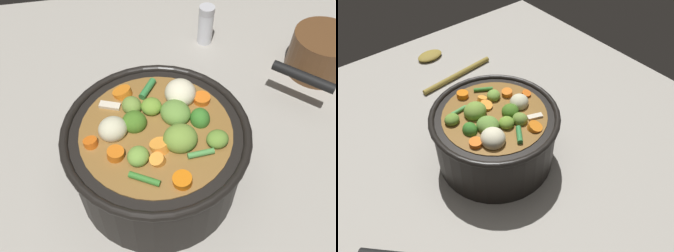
# 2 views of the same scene
# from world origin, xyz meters

# --- Properties ---
(ground_plane) EXTENTS (1.10, 1.10, 0.00)m
(ground_plane) POSITION_xyz_m (0.00, 0.00, 0.00)
(ground_plane) COLOR #9E998E
(cooking_pot) EXTENTS (0.26, 0.26, 0.15)m
(cooking_pot) POSITION_xyz_m (-0.00, 0.00, 0.07)
(cooking_pot) COLOR black
(cooking_pot) RESTS_ON ground_plane
(salt_shaker) EXTENTS (0.03, 0.03, 0.09)m
(salt_shaker) POSITION_xyz_m (-0.32, 0.16, 0.04)
(salt_shaker) COLOR silver
(salt_shaker) RESTS_ON ground_plane
(small_saucepan) EXTENTS (0.19, 0.19, 0.08)m
(small_saucepan) POSITION_xyz_m (-0.19, 0.36, 0.04)
(small_saucepan) COLOR brown
(small_saucepan) RESTS_ON ground_plane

